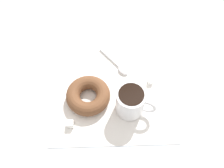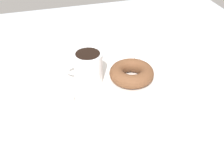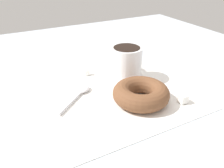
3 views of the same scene
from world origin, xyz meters
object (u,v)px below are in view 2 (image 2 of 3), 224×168
object	(u,v)px
coffee_cup	(88,66)
spoon	(110,107)
donut	(132,73)
sugar_cube_extra	(137,60)
sugar_cube	(71,99)

from	to	relation	value
coffee_cup	spoon	size ratio (longest dim) A/B	1.01
donut	sugar_cube_extra	bearing A→B (deg)	149.71
coffee_cup	sugar_cube_extra	size ratio (longest dim) A/B	6.13
donut	spoon	bearing A→B (deg)	-41.05
donut	sugar_cube_extra	size ratio (longest dim) A/B	7.03
donut	sugar_cube	world-z (taller)	donut
donut	coffee_cup	bearing A→B (deg)	-105.39
donut	spoon	xyz separation A→B (cm)	(10.21, -8.90, -1.51)
sugar_cube	spoon	bearing A→B (deg)	58.94
sugar_cube	sugar_cube_extra	xyz separation A→B (cm)	(-12.67, 22.17, 0.16)
coffee_cup	sugar_cube	xyz separation A→B (cm)	(8.08, -6.25, -3.52)
spoon	sugar_cube	world-z (taller)	sugar_cube
spoon	donut	bearing A→B (deg)	138.95
donut	sugar_cube	size ratio (longest dim) A/B	8.61
sugar_cube	sugar_cube_extra	distance (cm)	25.53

